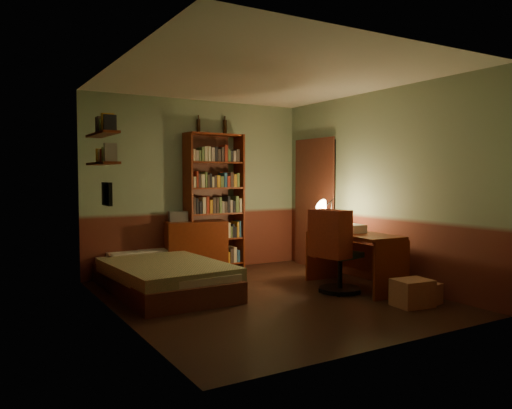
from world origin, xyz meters
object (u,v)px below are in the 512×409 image
mini_stereo (178,216)px  office_chair (340,255)px  bed (161,265)px  cardboard_box_b (425,294)px  bookshelf (214,202)px  dresser (196,247)px  desk_lamp (332,204)px  cardboard_box_a (412,293)px  desk (354,260)px

mini_stereo → office_chair: mini_stereo is taller
bed → cardboard_box_b: (2.35, -2.16, -0.21)m
bookshelf → cardboard_box_b: size_ratio=6.36×
dresser → desk_lamp: 2.09m
cardboard_box_a → dresser: bearing=114.1°
cardboard_box_b → desk: bearing=98.3°
bed → desk_lamp: 2.52m
mini_stereo → bookshelf: size_ratio=0.13×
office_chair → bookshelf: bearing=98.3°
dresser → cardboard_box_b: size_ratio=2.68×
bed → cardboard_box_a: bed is taller
desk → desk_lamp: size_ratio=2.08×
desk → cardboard_box_a: desk is taller
dresser → cardboard_box_b: (1.52, -2.95, -0.28)m
desk_lamp → cardboard_box_b: bearing=-110.7°
mini_stereo → desk_lamp: 2.25m
bed → mini_stereo: 1.22m
bookshelf → desk_lamp: 1.79m
desk_lamp → dresser: bearing=121.2°
office_chair → cardboard_box_a: bearing=-86.4°
mini_stereo → cardboard_box_b: 3.62m
office_chair → cardboard_box_b: 1.11m
bed → cardboard_box_a: (2.14, -2.15, -0.18)m
bed → dresser: bearing=43.1°
bookshelf → office_chair: (0.72, -2.09, -0.58)m
desk → desk_lamp: desk_lamp is taller
office_chair → cardboard_box_b: (0.45, -0.95, -0.35)m
bookshelf → desk: size_ratio=1.55×
bookshelf → cardboard_box_b: bookshelf is taller
bed → dresser: 1.15m
desk_lamp → office_chair: (-0.47, -0.75, -0.58)m
office_chair → desk: bearing=3.7°
desk → bed: bearing=156.0°
mini_stereo → bookshelf: 0.61m
desk_lamp → office_chair: size_ratio=0.70×
desk_lamp → cardboard_box_a: bearing=-117.6°
cardboard_box_a → desk: bearing=87.0°
mini_stereo → office_chair: size_ratio=0.29×
cardboard_box_b → bed: bearing=137.4°
bookshelf → cardboard_box_a: (0.97, -3.03, -0.90)m
bed → desk: (2.19, -1.13, 0.03)m
cardboard_box_a → desk_lamp: bearing=82.3°
bookshelf → desk: 2.35m
dresser → mini_stereo: (-0.23, 0.12, 0.46)m
bookshelf → cardboard_box_a: bookshelf is taller
desk_lamp → bed: bearing=149.3°
dresser → desk_lamp: (1.55, -1.25, 0.65)m
mini_stereo → bookshelf: (0.58, -0.04, 0.19)m
office_chair → desk_lamp: bearing=47.0°
bed → desk_lamp: desk_lamp is taller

